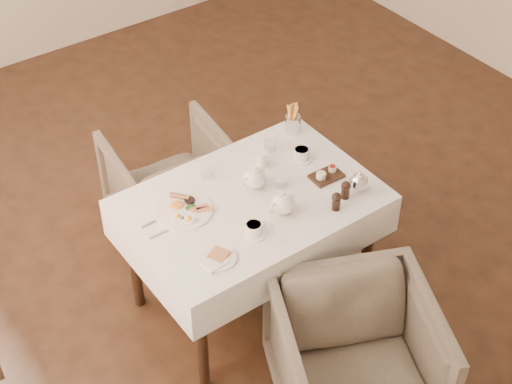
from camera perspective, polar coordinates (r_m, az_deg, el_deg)
The scene contains 20 objects.
table at distance 4.08m, azimuth -0.36°, elevation -1.73°, with size 1.28×0.88×0.75m.
armchair_near at distance 3.85m, azimuth 7.22°, elevation -12.00°, with size 0.74×0.76×0.69m, color brown.
armchair_far at distance 4.80m, azimuth -6.16°, elevation 0.66°, with size 0.69×0.71×0.64m, color brown.
breakfast_plate at distance 3.94m, azimuth -5.27°, elevation -1.27°, with size 0.29×0.29×0.04m.
side_plate at distance 3.68m, azimuth -2.83°, elevation -4.88°, with size 0.18×0.17×0.02m.
teapot_centre at distance 4.03m, azimuth -0.11°, elevation 1.11°, with size 0.17×0.13×0.13m, color white, non-canonical shape.
teapot_front at distance 3.88m, azimuth 2.00°, elevation -0.74°, with size 0.17×0.13×0.13m, color white, non-canonical shape.
creamer at distance 4.19m, azimuth 0.42°, elevation 2.45°, with size 0.07×0.07×0.08m, color white.
teacup_near at distance 3.79m, azimuth -0.17°, elevation -2.73°, with size 0.13×0.13×0.06m.
teacup_far at distance 4.24m, azimuth 3.32°, elevation 2.76°, with size 0.13×0.13×0.06m.
glass_left at distance 4.12m, azimuth -3.57°, elevation 1.65°, with size 0.07×0.07×0.09m, color silver.
glass_mid at distance 4.05m, azimuth 1.87°, elevation 0.93°, with size 0.07×0.07×0.09m, color silver.
glass_right at distance 4.29m, azimuth 1.02°, elevation 3.65°, with size 0.07×0.07×0.10m, color silver.
condiment_board at distance 4.14m, azimuth 5.12°, elevation 1.24°, with size 0.17×0.12×0.04m.
pepper_mill_left at distance 3.93m, azimuth 5.86°, elevation -0.66°, with size 0.05×0.05×0.10m, color black, non-canonical shape.
pepper_mill_right at distance 4.00m, azimuth 6.53°, elevation 0.17°, with size 0.05×0.05×0.10m, color black, non-canonical shape.
silver_pot at distance 4.05m, azimuth 7.51°, elevation 0.81°, with size 0.12×0.09×0.12m, color white, non-canonical shape.
fries_cup at distance 4.41m, azimuth 2.71°, elevation 5.28°, with size 0.09×0.09×0.18m.
cutlery_fork at distance 3.91m, azimuth -7.09°, elevation -2.00°, with size 0.02×0.20×0.00m, color silver.
cutlery_knife at distance 3.85m, azimuth -6.56°, elevation -2.85°, with size 0.01×0.19×0.00m, color silver.
Camera 1 is at (-2.51, -3.16, 3.40)m, focal length 55.00 mm.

